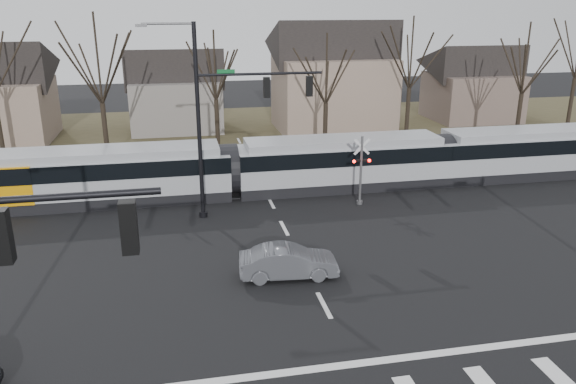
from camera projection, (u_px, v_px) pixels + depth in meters
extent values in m
plane|color=black|center=(339.00, 334.00, 19.69)|extent=(140.00, 140.00, 0.00)
cube|color=#38331E|center=(236.00, 136.00, 49.44)|extent=(140.00, 28.00, 0.01)
cube|color=silver|center=(565.00, 383.00, 17.10)|extent=(0.60, 2.60, 0.01)
cube|color=silver|center=(354.00, 364.00, 18.01)|extent=(28.00, 0.35, 0.01)
cube|color=silver|center=(324.00, 305.00, 21.55)|extent=(0.18, 2.00, 0.01)
cube|color=silver|center=(301.00, 261.00, 25.27)|extent=(0.18, 2.00, 0.01)
cube|color=silver|center=(284.00, 228.00, 28.98)|extent=(0.18, 2.00, 0.01)
cube|color=silver|center=(271.00, 203.00, 32.70)|extent=(0.18, 2.00, 0.01)
cube|color=silver|center=(261.00, 182.00, 36.42)|extent=(0.18, 2.00, 0.01)
cube|color=silver|center=(252.00, 166.00, 40.14)|extent=(0.18, 2.00, 0.01)
cube|color=silver|center=(245.00, 152.00, 43.86)|extent=(0.18, 2.00, 0.01)
cube|color=silver|center=(239.00, 141.00, 47.58)|extent=(0.18, 2.00, 0.01)
cube|color=#59595E|center=(268.00, 196.00, 33.72)|extent=(90.00, 0.12, 0.06)
cube|color=#59595E|center=(264.00, 189.00, 35.02)|extent=(90.00, 0.12, 0.06)
cube|color=gray|center=(105.00, 176.00, 32.30)|extent=(14.24, 3.07, 3.20)
cube|color=black|center=(104.00, 165.00, 32.10)|extent=(14.26, 3.11, 0.93)
cube|color=orange|center=(5.00, 180.00, 31.27)|extent=(3.50, 3.13, 2.14)
cube|color=gray|center=(343.00, 163.00, 34.98)|extent=(13.14, 3.07, 3.20)
cube|color=black|center=(343.00, 153.00, 34.77)|extent=(13.16, 3.11, 0.93)
cube|color=gray|center=(539.00, 152.00, 37.55)|extent=(14.24, 3.07, 3.20)
cube|color=black|center=(540.00, 143.00, 37.34)|extent=(14.26, 3.11, 0.93)
imported|color=#4F5056|center=(288.00, 262.00, 23.61)|extent=(2.15, 4.40, 1.37)
cube|color=black|center=(2.00, 237.00, 10.34)|extent=(0.32, 0.32, 1.05)
cube|color=black|center=(129.00, 227.00, 10.77)|extent=(0.32, 0.32, 1.05)
sphere|color=#FF0C07|center=(127.00, 211.00, 10.67)|extent=(0.22, 0.22, 0.22)
cylinder|color=black|center=(199.00, 124.00, 28.94)|extent=(0.22, 0.22, 10.20)
cylinder|color=black|center=(203.00, 214.00, 30.51)|extent=(0.44, 0.44, 0.30)
cylinder|color=black|center=(260.00, 74.00, 28.76)|extent=(6.50, 0.14, 0.14)
cube|color=#0C5926|center=(226.00, 72.00, 28.39)|extent=(0.90, 0.03, 0.22)
cube|color=black|center=(267.00, 87.00, 29.04)|extent=(0.32, 0.32, 1.05)
sphere|color=#FF0C07|center=(267.00, 81.00, 28.94)|extent=(0.22, 0.22, 0.22)
cube|color=black|center=(309.00, 86.00, 29.47)|extent=(0.32, 0.32, 1.05)
sphere|color=#FF0C07|center=(309.00, 80.00, 29.37)|extent=(0.22, 0.22, 0.22)
cube|color=#59595B|center=(141.00, 26.00, 26.92)|extent=(0.55, 0.22, 0.14)
cylinder|color=#59595B|center=(361.00, 171.00, 31.90)|extent=(0.14, 0.14, 4.00)
cylinder|color=#59595B|center=(359.00, 202.00, 32.50)|extent=(0.36, 0.36, 0.20)
cube|color=silver|center=(362.00, 147.00, 31.45)|extent=(0.95, 0.04, 0.95)
cube|color=silver|center=(362.00, 147.00, 31.45)|extent=(0.95, 0.04, 0.95)
cube|color=black|center=(361.00, 161.00, 31.70)|extent=(1.00, 0.10, 0.12)
sphere|color=#FF0C07|center=(354.00, 161.00, 31.55)|extent=(0.18, 0.18, 0.18)
sphere|color=#FF0C07|center=(369.00, 161.00, 31.72)|extent=(0.18, 0.18, 0.18)
cube|color=slate|center=(177.00, 105.00, 51.51)|extent=(8.00, 7.00, 4.50)
cube|color=#816C5D|center=(333.00, 94.00, 51.03)|extent=(10.00, 8.00, 6.50)
cube|color=brown|center=(472.00, 97.00, 56.02)|extent=(8.00, 7.00, 4.50)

